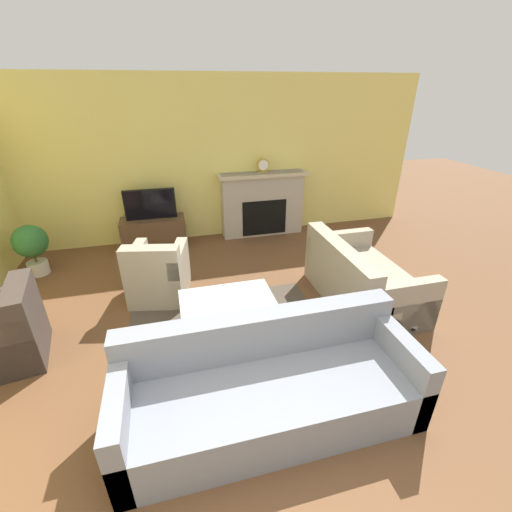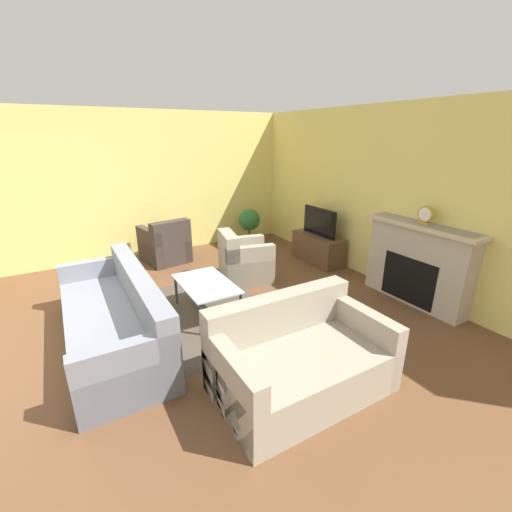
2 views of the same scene
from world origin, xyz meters
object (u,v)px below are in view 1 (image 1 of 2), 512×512
(couch_loveseat, at_px, (360,281))
(coffee_table, at_px, (227,302))
(potted_plant, at_px, (31,245))
(couch_sectional, at_px, (269,388))
(armchair_accent, at_px, (159,276))
(tv, at_px, (150,204))
(mantel_clock, at_px, (263,165))

(couch_loveseat, relative_size, coffee_table, 1.56)
(potted_plant, bearing_deg, couch_sectional, -50.59)
(coffee_table, xyz_separation_m, potted_plant, (-2.47, 2.01, 0.07))
(couch_sectional, relative_size, armchair_accent, 2.67)
(potted_plant, bearing_deg, couch_loveseat, -23.27)
(couch_loveseat, bearing_deg, tv, 47.40)
(coffee_table, xyz_separation_m, mantel_clock, (1.15, 2.68, 0.87))
(tv, xyz_separation_m, armchair_accent, (0.07, -1.60, -0.46))
(couch_sectional, xyz_separation_m, coffee_table, (-0.13, 1.15, 0.11))
(couch_loveseat, xyz_separation_m, coffee_table, (-1.75, -0.20, 0.11))
(coffee_table, bearing_deg, armchair_accent, 127.65)
(armchair_accent, relative_size, mantel_clock, 3.72)
(mantel_clock, bearing_deg, armchair_accent, -137.23)
(armchair_accent, bearing_deg, potted_plant, -19.18)
(tv, height_order, potted_plant, tv)
(couch_sectional, height_order, armchair_accent, same)
(tv, height_order, couch_sectional, tv)
(potted_plant, bearing_deg, mantel_clock, 10.47)
(mantel_clock, bearing_deg, couch_sectional, -104.78)
(tv, distance_m, couch_loveseat, 3.49)
(tv, relative_size, coffee_table, 0.81)
(couch_sectional, bearing_deg, potted_plant, 129.41)
(coffee_table, bearing_deg, couch_loveseat, 6.62)
(couch_sectional, distance_m, couch_loveseat, 2.11)
(tv, relative_size, couch_loveseat, 0.52)
(tv, height_order, mantel_clock, mantel_clock)
(tv, distance_m, potted_plant, 1.78)
(coffee_table, height_order, potted_plant, potted_plant)
(tv, bearing_deg, couch_loveseat, -42.60)
(potted_plant, height_order, mantel_clock, mantel_clock)
(couch_loveseat, xyz_separation_m, potted_plant, (-4.21, 1.81, 0.18))
(coffee_table, bearing_deg, couch_sectional, -83.34)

